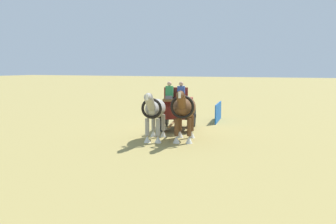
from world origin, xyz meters
TOP-DOWN VIEW (x-y plane):
  - ground_plane at (0.00, 0.00)m, footprint 220.00×220.00m
  - show_wagon at (0.18, 0.05)m, footprint 5.41×2.41m
  - draft_horse_near at (3.23, 1.62)m, footprint 3.01×1.52m
  - draft_horse_off at (3.61, 0.38)m, footprint 3.15×1.43m
  - sponsor_banner at (-3.79, 0.99)m, footprint 3.15×0.71m

SIDE VIEW (x-z plane):
  - ground_plane at x=0.00m, z-range 0.00..0.00m
  - sponsor_banner at x=-3.79m, z-range 0.00..1.10m
  - show_wagon at x=0.18m, z-range -0.16..2.39m
  - draft_horse_off at x=3.61m, z-range 0.24..2.46m
  - draft_horse_near at x=3.23m, z-range 0.28..2.59m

